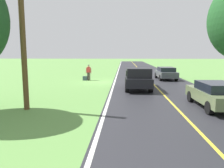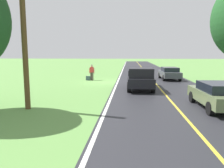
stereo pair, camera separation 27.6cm
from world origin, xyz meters
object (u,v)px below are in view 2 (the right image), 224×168
Objects in this scene: sedan_near_oncoming at (169,73)px; sedan_mid_oncoming at (217,95)px; pickup_truck_passing at (140,78)px; suitcase_carried at (88,78)px; utility_pole_roadside at (24,37)px; hitchhiker_walking at (92,71)px.

sedan_mid_oncoming is (-0.19, 13.12, 0.00)m from sedan_near_oncoming.
sedan_mid_oncoming is (-3.81, 6.01, -0.21)m from pickup_truck_passing.
sedan_mid_oncoming reaches higher than suitcase_carried.
pickup_truck_passing is 1.22× the size of sedan_mid_oncoming.
sedan_near_oncoming is 17.45m from utility_pole_roadside.
sedan_near_oncoming is (-3.63, -7.12, -0.21)m from pickup_truck_passing.
utility_pole_roadside is (10.13, 0.88, 3.03)m from sedan_mid_oncoming.
sedan_mid_oncoming is at bearing -175.02° from utility_pole_roadside.
sedan_mid_oncoming is (-9.26, 11.70, 0.52)m from suitcase_carried.
utility_pole_roadside is at bearing 4.98° from sedan_mid_oncoming.
suitcase_carried is at bearing -93.96° from utility_pole_roadside.
utility_pole_roadside is (0.87, 12.59, 3.55)m from suitcase_carried.
pickup_truck_passing is at bearing -132.54° from utility_pole_roadside.
suitcase_carried is at bearing 8.89° from sedan_near_oncoming.
utility_pole_roadside is (9.95, 14.01, 3.03)m from sedan_near_oncoming.
pickup_truck_passing reaches higher than sedan_near_oncoming.
suitcase_carried is 14.94m from sedan_mid_oncoming.
sedan_near_oncoming is at bearing -89.19° from sedan_mid_oncoming.
pickup_truck_passing is at bearing 131.06° from hitchhiker_walking.
sedan_mid_oncoming is at bearing 126.89° from hitchhiker_walking.
hitchhiker_walking is 0.23× the size of utility_pole_roadside.
hitchhiker_walking reaches higher than sedan_mid_oncoming.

